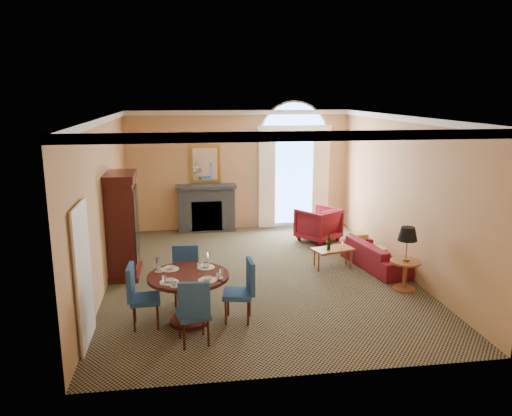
{
  "coord_description": "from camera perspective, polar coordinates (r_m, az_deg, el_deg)",
  "views": [
    {
      "loc": [
        -1.45,
        -9.52,
        3.64
      ],
      "look_at": [
        0.0,
        0.5,
        1.3
      ],
      "focal_mm": 35.0,
      "sensor_mm": 36.0,
      "label": 1
    }
  ],
  "objects": [
    {
      "name": "dining_chair_north",
      "position": [
        8.9,
        -7.99,
        -7.17
      ],
      "size": [
        0.5,
        0.5,
        1.03
      ],
      "rotation": [
        0.0,
        0.0,
        3.04
      ],
      "color": "navy",
      "rests_on": "ground"
    },
    {
      "name": "ground",
      "position": [
        10.29,
        0.4,
        -7.69
      ],
      "size": [
        7.5,
        7.5,
        0.0
      ],
      "primitive_type": "plane",
      "color": "#121135",
      "rests_on": "ground"
    },
    {
      "name": "dining_chair_east",
      "position": [
        8.17,
        -1.39,
        -8.95
      ],
      "size": [
        0.54,
        0.54,
        1.03
      ],
      "rotation": [
        0.0,
        0.0,
        1.37
      ],
      "color": "navy",
      "rests_on": "ground"
    },
    {
      "name": "armoire",
      "position": [
        10.38,
        -14.99,
        -2.06
      ],
      "size": [
        0.61,
        1.08,
        2.11
      ],
      "color": "black",
      "rests_on": "ground"
    },
    {
      "name": "coffee_table",
      "position": [
        10.72,
        8.77,
        -4.7
      ],
      "size": [
        0.94,
        0.68,
        0.78
      ],
      "rotation": [
        0.0,
        0.0,
        0.28
      ],
      "color": "#97542D",
      "rests_on": "ground"
    },
    {
      "name": "dining_chair_south",
      "position": [
        7.44,
        -7.12,
        -11.33
      ],
      "size": [
        0.53,
        0.53,
        1.03
      ],
      "rotation": [
        0.0,
        0.0,
        0.18
      ],
      "color": "navy",
      "rests_on": "ground"
    },
    {
      "name": "room_envelope",
      "position": [
        10.35,
        -0.27,
        6.74
      ],
      "size": [
        6.04,
        7.52,
        3.45
      ],
      "color": "tan",
      "rests_on": "ground"
    },
    {
      "name": "dining_table",
      "position": [
        8.15,
        -7.7,
        -8.99
      ],
      "size": [
        1.3,
        1.3,
        1.02
      ],
      "color": "black",
      "rests_on": "ground"
    },
    {
      "name": "sofa",
      "position": [
        10.98,
        13.63,
        -5.22
      ],
      "size": [
        1.06,
        1.98,
        0.55
      ],
      "primitive_type": "imported",
      "rotation": [
        0.0,
        0.0,
        1.75
      ],
      "color": "maroon",
      "rests_on": "ground"
    },
    {
      "name": "armchair",
      "position": [
        12.64,
        7.13,
        -1.85
      ],
      "size": [
        1.26,
        1.27,
        0.84
      ],
      "primitive_type": "imported",
      "rotation": [
        0.0,
        0.0,
        3.74
      ],
      "color": "maroon",
      "rests_on": "ground"
    },
    {
      "name": "dining_chair_west",
      "position": [
        8.16,
        -13.3,
        -9.33
      ],
      "size": [
        0.5,
        0.49,
        1.03
      ],
      "rotation": [
        0.0,
        0.0,
        -1.5
      ],
      "color": "navy",
      "rests_on": "ground"
    },
    {
      "name": "side_table",
      "position": [
        9.74,
        16.82,
        -4.67
      ],
      "size": [
        0.57,
        0.57,
        1.2
      ],
      "color": "#97542D",
      "rests_on": "ground"
    }
  ]
}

